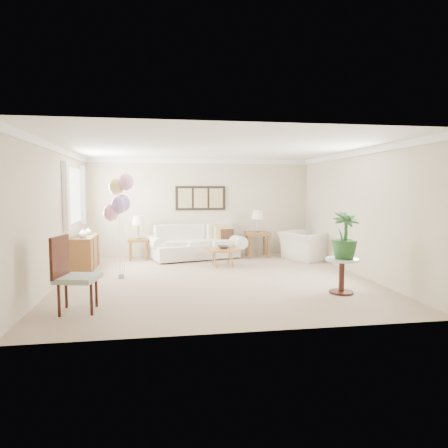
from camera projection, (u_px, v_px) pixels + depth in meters
name	position (u px, v px, depth m)	size (l,w,h in m)	color
ground_plane	(216.00, 279.00, 7.97)	(6.00, 6.00, 0.00)	tan
room_shell	(209.00, 198.00, 7.90)	(6.04, 6.04, 2.60)	#B7AA8F
wall_art_triptych	(201.00, 198.00, 10.75)	(1.35, 0.06, 0.65)	black
sofa	(196.00, 245.00, 10.29)	(2.60, 1.44, 0.88)	beige
end_table_left	(139.00, 242.00, 10.10)	(0.49, 0.45, 0.54)	brown
end_table_right	(257.00, 236.00, 10.53)	(0.61, 0.56, 0.67)	brown
lamp_left	(138.00, 221.00, 10.05)	(0.33, 0.33, 0.58)	gray
lamp_right	(258.00, 216.00, 10.48)	(0.32, 0.32, 0.57)	gray
coffee_table	(222.00, 250.00, 9.27)	(0.82, 0.82, 0.41)	#A57944
decor_bowl	(223.00, 247.00, 9.24)	(0.27, 0.27, 0.07)	#302B27
armchair	(305.00, 246.00, 10.15)	(1.09, 0.95, 0.71)	beige
side_table	(342.00, 267.00, 6.85)	(0.56, 0.56, 0.61)	silver
potted_plant	(345.00, 235.00, 6.78)	(0.45, 0.45, 0.81)	#244B1D
accent_chair	(72.00, 272.00, 5.80)	(0.65, 0.65, 1.12)	gray
credenza	(85.00, 252.00, 8.98)	(0.46, 1.20, 0.74)	brown
vase_white	(83.00, 233.00, 8.64)	(0.20, 0.20, 0.21)	silver
vase_sage	(88.00, 231.00, 9.23)	(0.17, 0.17, 0.17)	#B3C5A4
balloon_cluster	(119.00, 198.00, 7.94)	(0.59, 0.54, 2.11)	gray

